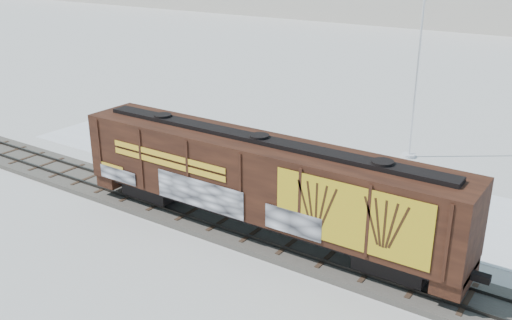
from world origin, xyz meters
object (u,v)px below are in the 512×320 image
Objects in this scene: flagpole at (417,90)px; car_white at (379,180)px; car_dark at (307,184)px; car_silver at (169,141)px; hopper_railcar at (259,180)px.

flagpole reaches higher than car_white.
car_white is at bearing -34.85° from car_dark.
car_white reaches higher than car_dark.
flagpole reaches higher than car_silver.
hopper_railcar is at bearing 167.65° from car_white.
car_white is at bearing 72.94° from hopper_railcar.
car_white is (2.57, 8.36, -2.31)m from hopper_railcar.
flagpole reaches higher than hopper_railcar.
car_silver reaches higher than car_dark.
car_silver is at bearing 101.30° from car_white.
car_silver is 11.34m from car_dark.
car_dark is at bearing -79.25° from car_silver.
hopper_railcar is 6.16m from car_dark.
hopper_railcar is at bearing -98.00° from flagpole.
car_white is 4.13m from car_dark.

